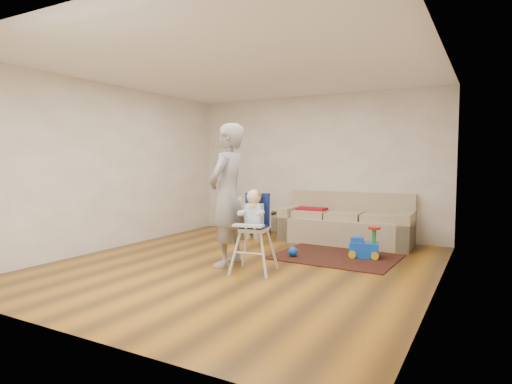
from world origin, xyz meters
The scene contains 9 objects.
ground centered at (0.00, 0.00, 0.00)m, with size 5.50×5.50×0.00m, color #4C3213.
room_envelope centered at (0.00, 0.53, 1.88)m, with size 5.04×5.52×2.72m.
sofa centered at (0.77, 2.30, 0.44)m, with size 2.30×0.99×0.88m.
side_table centered at (-0.88, 2.35, 0.22)m, with size 0.45×0.45×0.45m, color black, non-canonical shape.
area_rug centered at (0.98, 1.10, 0.01)m, with size 1.78×1.33×0.01m, color black.
ride_on_toy centered at (1.37, 1.27, 0.25)m, with size 0.42×0.30×0.46m, color blue, non-canonical shape.
toy_ball centered at (0.42, 0.79, 0.09)m, with size 0.15×0.15×0.15m, color blue.
high_chair centered at (0.33, -0.25, 0.53)m, with size 0.59×0.59×1.09m.
adult centered at (-0.17, -0.11, 0.98)m, with size 0.72×0.47×1.97m, color gray.
Camera 1 is at (3.02, -5.05, 1.46)m, focal length 30.00 mm.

